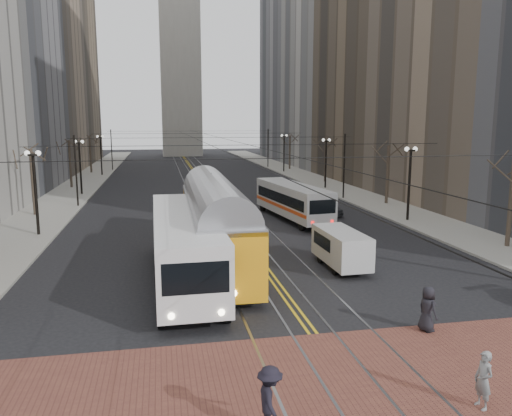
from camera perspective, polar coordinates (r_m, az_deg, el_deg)
name	(u,v)px	position (r m, az deg, el deg)	size (l,w,h in m)	color
ground	(306,324)	(20.01, 5.71, -13.03)	(260.00, 260.00, 0.00)	black
sidewalk_left	(79,187)	(63.84, -19.55, 2.32)	(5.00, 140.00, 0.15)	gray
sidewalk_right	(317,181)	(66.33, 7.03, 3.07)	(5.00, 140.00, 0.15)	gray
crosswalk_band	(343,374)	(16.59, 9.87, -18.17)	(25.00, 6.00, 0.01)	brown
streetcar_rails	(204,184)	(63.36, -6.01, 2.71)	(4.80, 130.00, 0.02)	gray
centre_lines	(204,184)	(63.36, -6.01, 2.72)	(0.42, 130.00, 0.01)	gold
building_left_far	(48,57)	(106.29, -22.68, 15.68)	(16.00, 20.00, 40.00)	brown
building_right_mid	(394,51)	(71.35, 15.48, 16.90)	(16.00, 20.00, 34.00)	brown
building_right_midfar	(353,12)	(91.72, 11.04, 21.09)	(20.00, 20.00, 52.00)	#ABA7A0
building_right_far	(307,63)	(108.85, 5.83, 16.20)	(16.00, 20.00, 40.00)	slate
lamp_posts	(218,176)	(46.97, -4.32, 3.71)	(27.60, 57.20, 5.60)	black
street_trees	(211,169)	(53.40, -5.14, 4.43)	(31.68, 53.28, 5.60)	#382D23
trolley_wires	(212,160)	(52.91, -5.11, 5.44)	(25.96, 120.00, 6.60)	black
transit_bus	(184,248)	(24.70, -8.21, -4.50)	(2.82, 13.53, 3.38)	silver
streetcar	(215,230)	(27.75, -4.73, -2.53)	(2.90, 15.60, 3.68)	#F3A115
rear_bus	(292,202)	(40.14, 4.18, 0.69)	(2.36, 10.86, 2.83)	silver
cargo_van	(341,250)	(27.15, 9.68, -4.71)	(1.77, 4.59, 2.03)	#BDBDBD
sedan_grey	(325,207)	(42.53, 7.95, 0.11)	(1.58, 3.92, 1.33)	#43474B
pedestrian_a	(428,309)	(20.03, 19.02, -10.83)	(0.84, 0.55, 1.72)	black
pedestrian_b	(483,380)	(15.61, 24.56, -17.44)	(0.60, 0.39, 1.63)	gray
pedestrian_d	(270,400)	(13.32, 1.60, -21.12)	(1.15, 0.66, 1.78)	black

